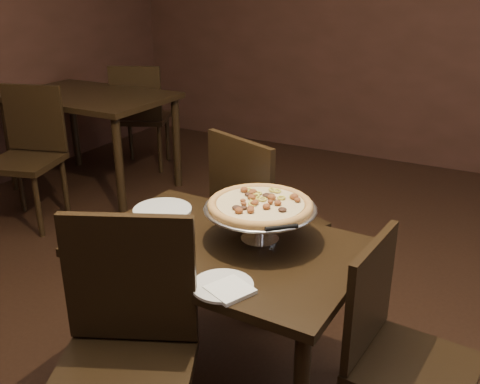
% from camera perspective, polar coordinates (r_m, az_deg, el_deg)
% --- Properties ---
extents(room, '(6.04, 7.04, 2.84)m').
position_cam_1_polar(room, '(1.81, 1.45, 13.76)').
color(room, black).
rests_on(room, ground).
extents(dining_table, '(1.11, 0.76, 0.68)m').
position_cam_1_polar(dining_table, '(2.17, -1.81, -7.66)').
color(dining_table, black).
rests_on(dining_table, ground).
extents(background_table, '(1.27, 0.85, 0.80)m').
position_cam_1_polar(background_table, '(4.50, -15.70, 8.72)').
color(background_table, black).
rests_on(background_table, ground).
extents(pizza_stand, '(0.45, 0.45, 0.18)m').
position_cam_1_polar(pizza_stand, '(2.09, 2.17, -1.44)').
color(pizza_stand, silver).
rests_on(pizza_stand, dining_table).
extents(parmesan_shaker, '(0.05, 0.05, 0.09)m').
position_cam_1_polar(parmesan_shaker, '(2.13, -7.17, -4.39)').
color(parmesan_shaker, '#F9EDC1').
rests_on(parmesan_shaker, dining_table).
extents(pepper_flake_shaker, '(0.05, 0.05, 0.10)m').
position_cam_1_polar(pepper_flake_shaker, '(2.06, -9.86, -5.42)').
color(pepper_flake_shaker, maroon).
rests_on(pepper_flake_shaker, dining_table).
extents(packet_caddy, '(0.09, 0.09, 0.07)m').
position_cam_1_polar(packet_caddy, '(2.12, -10.77, -5.06)').
color(packet_caddy, black).
rests_on(packet_caddy, dining_table).
extents(napkin_stack, '(0.17, 0.17, 0.01)m').
position_cam_1_polar(napkin_stack, '(1.82, -1.09, -10.41)').
color(napkin_stack, white).
rests_on(napkin_stack, dining_table).
extents(plate_left, '(0.26, 0.26, 0.01)m').
position_cam_1_polar(plate_left, '(2.43, -8.28, -1.90)').
color(plate_left, silver).
rests_on(plate_left, dining_table).
extents(plate_near, '(0.21, 0.21, 0.01)m').
position_cam_1_polar(plate_near, '(1.85, -1.88, -9.96)').
color(plate_near, silver).
rests_on(plate_near, dining_table).
extents(serving_spatula, '(0.16, 0.16, 0.02)m').
position_cam_1_polar(serving_spatula, '(1.92, 4.44, -3.88)').
color(serving_spatula, silver).
rests_on(serving_spatula, pizza_stand).
extents(chair_far, '(0.58, 0.58, 0.96)m').
position_cam_1_polar(chair_far, '(2.72, 2.03, -2.68)').
color(chair_far, black).
rests_on(chair_far, ground).
extents(chair_near, '(0.59, 0.59, 0.96)m').
position_cam_1_polar(chair_near, '(1.86, -12.22, -16.33)').
color(chair_near, black).
rests_on(chair_near, ground).
extents(chair_side, '(0.43, 0.43, 0.85)m').
position_cam_1_polar(chair_side, '(2.01, 16.34, -15.71)').
color(chair_side, black).
rests_on(chair_side, ground).
extents(bg_chair_far, '(0.59, 0.59, 0.96)m').
position_cam_1_polar(bg_chair_far, '(4.94, -10.57, 8.28)').
color(bg_chair_far, black).
rests_on(bg_chair_far, ground).
extents(bg_chair_near, '(0.56, 0.56, 0.97)m').
position_cam_1_polar(bg_chair_near, '(4.06, -21.64, 4.17)').
color(bg_chair_near, black).
rests_on(bg_chair_near, ground).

